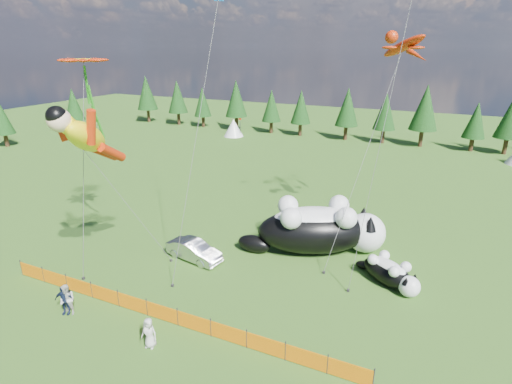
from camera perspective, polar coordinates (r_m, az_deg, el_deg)
ground at (r=25.01m, az=-8.93°, el=-13.81°), size 160.00×160.00×0.00m
safety_fence at (r=22.76m, az=-13.26°, el=-16.43°), size 22.06×0.06×1.10m
tree_line at (r=63.98m, az=13.62°, el=10.71°), size 90.00×4.00×8.00m
festival_tents at (r=58.44m, az=23.06°, el=6.21°), size 50.00×3.20×2.80m
cat_large at (r=28.58m, az=9.17°, el=-5.09°), size 9.92×6.73×3.81m
cat_small at (r=26.26m, az=18.62°, el=-10.84°), size 4.17×3.37×1.71m
car at (r=27.98m, az=-8.85°, el=-8.25°), size 4.31×2.12×1.36m
spectator_b at (r=24.65m, az=-25.35°, el=-13.77°), size 0.91×0.56×1.82m
spectator_c at (r=24.79m, az=-25.72°, el=-13.72°), size 1.15×0.89×1.74m
spectator_e at (r=21.12m, az=-15.03°, el=-18.87°), size 0.86×0.64×1.61m
superhero_kite at (r=24.61m, az=-23.10°, el=7.24°), size 6.18×6.49×11.72m
gecko_kite at (r=29.90m, az=20.33°, el=18.95°), size 5.77×10.40×15.85m
flower_kite at (r=28.22m, az=-23.40°, el=16.55°), size 3.42×5.79×13.60m
diamond_kite_a at (r=25.06m, az=-5.61°, el=24.72°), size 1.61×5.50×17.68m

